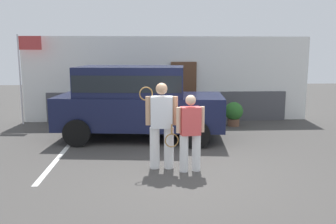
{
  "coord_description": "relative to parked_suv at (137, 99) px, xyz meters",
  "views": [
    {
      "loc": [
        -0.71,
        -7.11,
        2.46
      ],
      "look_at": [
        -0.24,
        1.2,
        1.05
      ],
      "focal_mm": 38.37,
      "sensor_mm": 36.0,
      "label": 1
    }
  ],
  "objects": [
    {
      "name": "parking_stripe_0",
      "position": [
        -1.79,
        -1.44,
        -1.14
      ],
      "size": [
        0.12,
        4.4,
        0.01
      ],
      "primitive_type": "cube",
      "color": "silver",
      "rests_on": "ground_plane"
    },
    {
      "name": "flag_pole",
      "position": [
        -3.77,
        2.25,
        0.94
      ],
      "size": [
        0.8,
        0.08,
        3.01
      ],
      "color": "silver",
      "rests_on": "ground_plane"
    },
    {
      "name": "parked_suv",
      "position": [
        0.0,
        0.0,
        0.0
      ],
      "size": [
        4.77,
        2.55,
        2.05
      ],
      "rotation": [
        0.0,
        0.0,
        -0.1
      ],
      "color": "#141938",
      "rests_on": "ground_plane"
    },
    {
      "name": "house_frontage",
      "position": [
        1.03,
        2.73,
        0.25
      ],
      "size": [
        10.1,
        0.4,
        2.98
      ],
      "color": "white",
      "rests_on": "ground_plane"
    },
    {
      "name": "potted_plant_by_porch",
      "position": [
        3.17,
        1.58,
        -0.7
      ],
      "size": [
        0.61,
        0.61,
        0.8
      ],
      "color": "brown",
      "rests_on": "ground_plane"
    },
    {
      "name": "ground_plane",
      "position": [
        1.03,
        -2.94,
        -1.15
      ],
      "size": [
        40.0,
        40.0,
        0.0
      ],
      "primitive_type": "plane",
      "color": "#423F3D"
    },
    {
      "name": "tennis_player_woman",
      "position": [
        1.17,
        -2.92,
        -0.32
      ],
      "size": [
        0.86,
        0.29,
        1.59
      ],
      "rotation": [
        0.0,
        0.0,
        3.26
      ],
      "color": "white",
      "rests_on": "ground_plane"
    },
    {
      "name": "tennis_player_man",
      "position": [
        0.6,
        -2.69,
        -0.19
      ],
      "size": [
        0.81,
        0.3,
        1.82
      ],
      "rotation": [
        0.0,
        0.0,
        3.09
      ],
      "color": "white",
      "rests_on": "ground_plane"
    }
  ]
}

